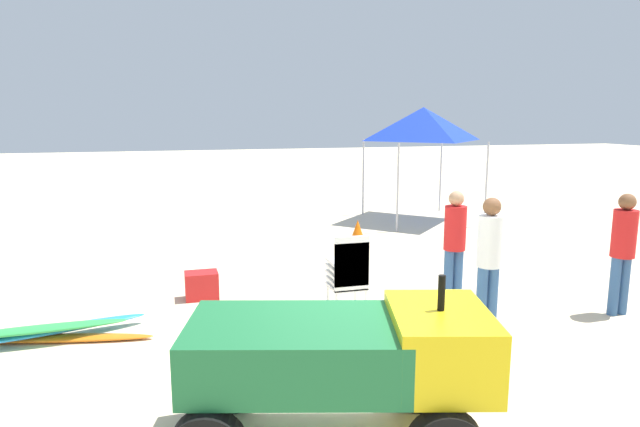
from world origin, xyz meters
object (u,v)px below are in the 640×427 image
stacked_plastic_chairs (349,270)px  lifeguard_near_right (489,254)px  lifeguard_near_center (623,246)px  popup_canopy (423,124)px  cooler_box (202,285)px  lifeguard_near_left (455,239)px  traffic_cone_near (358,233)px  surfboard_pile (46,333)px  utility_cart (343,358)px

stacked_plastic_chairs → lifeguard_near_right: 1.86m
stacked_plastic_chairs → lifeguard_near_center: 3.84m
popup_canopy → cooler_box: 8.21m
lifeguard_near_right → popup_canopy: 7.83m
lifeguard_near_left → traffic_cone_near: 3.92m
lifeguard_near_right → surfboard_pile: bearing=168.7°
lifeguard_near_center → lifeguard_near_right: size_ratio=0.99×
traffic_cone_near → cooler_box: (-3.47, -2.62, -0.08)m
lifeguard_near_left → lifeguard_near_center: lifeguard_near_center is taller
cooler_box → lifeguard_near_center: bearing=-22.1°
cooler_box → lifeguard_near_left: bearing=-18.9°
popup_canopy → cooler_box: bearing=-140.7°
lifeguard_near_left → cooler_box: bearing=161.1°
utility_cart → traffic_cone_near: (2.56, 6.84, -0.50)m
lifeguard_near_left → traffic_cone_near: lifeguard_near_left is taller
surfboard_pile → lifeguard_near_center: size_ratio=1.49×
lifeguard_near_left → popup_canopy: popup_canopy is taller
surfboard_pile → traffic_cone_near: size_ratio=4.52×
surfboard_pile → lifeguard_near_right: bearing=-11.3°
stacked_plastic_chairs → surfboard_pile: 3.93m
lifeguard_near_right → cooler_box: (-3.53, 2.26, -0.81)m
utility_cart → popup_canopy: size_ratio=0.93×
traffic_cone_near → lifeguard_near_right: bearing=-89.2°
utility_cart → lifeguard_near_center: lifeguard_near_center is taller
stacked_plastic_chairs → cooler_box: 2.43m
lifeguard_near_left → cooler_box: lifeguard_near_left is taller
lifeguard_near_center → lifeguard_near_right: 2.10m
lifeguard_near_right → cooler_box: bearing=147.4°
utility_cart → stacked_plastic_chairs: (0.99, 2.78, -0.09)m
popup_canopy → traffic_cone_near: popup_canopy is taller
lifeguard_near_center → popup_canopy: bearing=86.4°
stacked_plastic_chairs → traffic_cone_near: (1.57, 4.06, -0.41)m
surfboard_pile → lifeguard_near_center: (7.61, -1.13, 0.88)m
lifeguard_near_left → lifeguard_near_right: 1.03m
utility_cart → lifeguard_near_left: (2.70, 2.98, 0.20)m
utility_cart → popup_canopy: (5.18, 9.19, 1.77)m
surfboard_pile → lifeguard_near_right: lifeguard_near_right is taller
traffic_cone_near → cooler_box: traffic_cone_near is taller
lifeguard_near_right → popup_canopy: bearing=70.6°
lifeguard_near_left → lifeguard_near_center: 2.28m
stacked_plastic_chairs → popup_canopy: (4.19, 6.41, 1.86)m
lifeguard_near_center → traffic_cone_near: size_ratio=3.04×
stacked_plastic_chairs → lifeguard_near_right: size_ratio=0.68×
popup_canopy → surfboard_pile: bearing=-142.7°
lifeguard_near_left → cooler_box: size_ratio=3.42×
lifeguard_near_right → traffic_cone_near: (-0.07, 4.89, -0.73)m
stacked_plastic_chairs → lifeguard_near_left: (1.71, 0.20, 0.28)m
surfboard_pile → lifeguard_near_left: lifeguard_near_left is taller
lifeguard_near_center → cooler_box: lifeguard_near_center is taller
lifeguard_near_center → traffic_cone_near: bearing=113.7°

